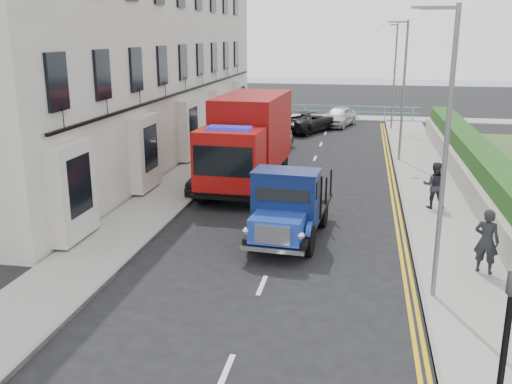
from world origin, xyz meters
name	(u,v)px	position (x,y,z in m)	size (l,w,h in m)	color
ground	(274,257)	(0.00, 0.00, 0.00)	(120.00, 120.00, 0.00)	black
pavement_west	(193,175)	(-5.20, 9.00, 0.06)	(2.40, 38.00, 0.12)	gray
pavement_east	(429,186)	(5.30, 9.00, 0.06)	(2.60, 38.00, 0.12)	gray
promenade	(332,118)	(0.00, 29.00, 0.06)	(30.00, 2.50, 0.12)	gray
sea_plane	(346,84)	(0.00, 60.00, 0.00)	(120.00, 120.00, 0.00)	slate
terrace_west	(130,17)	(-9.47, 13.00, 7.17)	(6.31, 30.20, 14.25)	silver
garden_east	(478,169)	(7.21, 9.00, 0.90)	(1.45, 28.00, 1.75)	#B2AD9E
seafront_railing	(331,112)	(0.00, 28.20, 0.58)	(13.00, 0.08, 1.11)	#59B2A5
lamp_near	(441,140)	(4.18, -2.00, 4.00)	(1.23, 0.18, 7.00)	slate
lamp_mid	(401,83)	(4.18, 14.00, 4.00)	(1.23, 0.18, 7.00)	slate
lamp_far	(393,70)	(4.18, 24.00, 4.00)	(1.23, 0.18, 7.00)	slate
traffic_signal	(506,337)	(4.60, -7.50, 2.07)	(0.16, 0.20, 3.10)	black
bedford_lorry	(287,210)	(0.21, 1.20, 1.08)	(2.32, 5.11, 2.35)	black
red_lorry	(248,139)	(-2.35, 7.83, 2.04)	(2.76, 7.42, 3.84)	black
parked_car_front	(215,174)	(-3.60, 7.00, 0.69)	(1.62, 4.04, 1.37)	black
parked_car_mid	(257,155)	(-2.60, 11.34, 0.61)	(1.30, 3.72, 1.22)	#5E8AC9
parked_car_rear	(271,140)	(-2.60, 15.34, 0.67)	(1.87, 4.60, 1.34)	#9E9EA3
seafront_car_left	(307,121)	(-1.30, 22.42, 0.70)	(2.33, 5.05, 1.40)	black
seafront_car_right	(339,116)	(0.70, 25.17, 0.69)	(1.64, 4.08, 1.39)	silver
pedestrian_east_near	(487,241)	(5.79, -0.30, 1.02)	(0.65, 0.43, 1.79)	black
pedestrian_east_far	(435,185)	(5.09, 5.58, 0.99)	(0.84, 0.66, 1.73)	#2E2831
pedestrian_west_near	(225,144)	(-4.40, 12.07, 1.00)	(1.04, 0.43, 1.77)	black
pedestrian_west_far	(229,141)	(-4.40, 12.93, 0.99)	(0.85, 0.55, 1.74)	#3F372D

